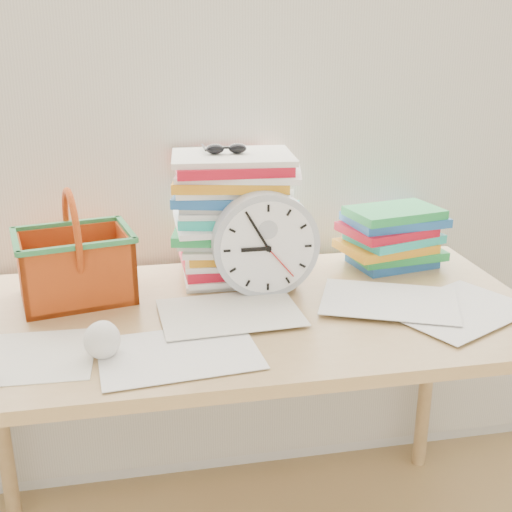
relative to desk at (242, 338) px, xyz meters
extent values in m
cube|color=silver|center=(0.00, 0.40, 0.67)|extent=(4.00, 0.04, 2.70)
cube|color=beige|center=(0.00, 0.38, 0.62)|extent=(2.40, 0.01, 2.50)
cube|color=#AA844F|center=(0.00, 0.00, 0.06)|extent=(1.40, 0.70, 0.03)
cylinder|color=#AA844F|center=(0.65, 0.30, -0.32)|extent=(0.04, 0.04, 0.72)
cylinder|color=#ABB1BA|center=(0.07, 0.08, 0.21)|extent=(0.26, 0.05, 0.26)
sphere|color=white|center=(-0.32, -0.18, 0.11)|extent=(0.08, 0.08, 0.08)
camera|label=1|loc=(-0.23, -1.37, 0.70)|focal=45.00mm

